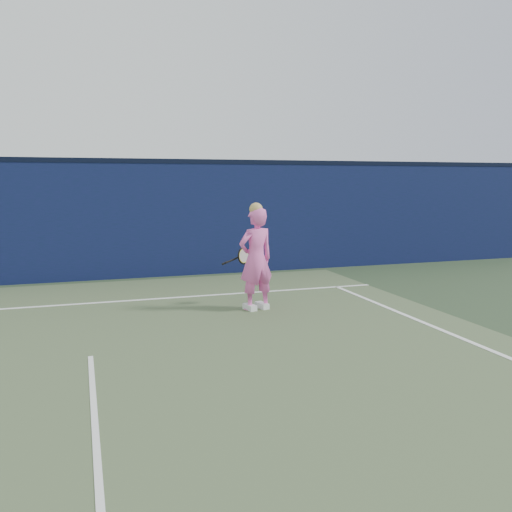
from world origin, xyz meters
name	(u,v)px	position (x,y,z in m)	size (l,w,h in m)	color
ground	(92,387)	(0.00, 0.00, 0.00)	(80.00, 80.00, 0.00)	#2E452A
court_surface	(99,490)	(0.00, -2.00, 0.00)	(11.00, 16.00, 0.01)	#405434
backstop_wall	(83,222)	(0.00, 6.50, 1.25)	(24.00, 0.40, 2.50)	#0C1939
wall_cap	(80,160)	(0.00, 6.50, 2.55)	(24.00, 0.42, 0.10)	black
player	(256,259)	(2.67, 2.72, 0.86)	(0.70, 0.54, 1.78)	#FF63C0
racket	(242,256)	(2.57, 3.15, 0.84)	(0.56, 0.21, 0.31)	black
court_lines	(93,398)	(0.00, -0.33, 0.01)	(11.00, 12.04, 0.01)	white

